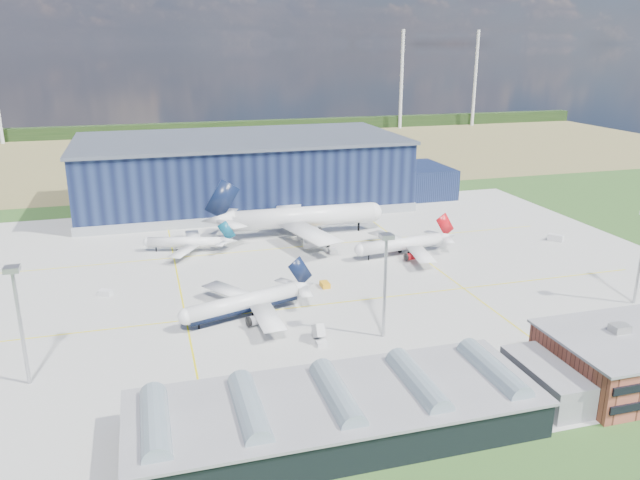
{
  "coord_description": "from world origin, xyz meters",
  "views": [
    {
      "loc": [
        -36.65,
        -142.71,
        59.91
      ],
      "look_at": [
        8.26,
        12.93,
        8.88
      ],
      "focal_mm": 35.0,
      "sensor_mm": 36.0,
      "label": 1
    }
  ],
  "objects_px": {
    "light_mast_center": "(385,269)",
    "car_b": "(303,392)",
    "light_mast_west": "(18,307)",
    "airliner_red": "(401,238)",
    "airstair": "(318,334)",
    "gse_tug_a": "(325,285)",
    "airliner_regional": "(185,237)",
    "gse_van_c": "(581,338)",
    "gse_cart_a": "(332,251)",
    "gse_van_a": "(332,378)",
    "airliner_navy": "(243,294)",
    "airliner_widebody": "(304,206)",
    "gse_cart_b": "(105,293)",
    "hangar": "(248,174)",
    "gse_van_b": "(556,238)",
    "gse_tug_c": "(317,234)"
  },
  "relations": [
    {
      "from": "gse_tug_c",
      "to": "gse_cart_a",
      "type": "bearing_deg",
      "value": -94.41
    },
    {
      "from": "gse_cart_a",
      "to": "gse_cart_b",
      "type": "relative_size",
      "value": 0.98
    },
    {
      "from": "airliner_navy",
      "to": "airliner_red",
      "type": "xyz_separation_m",
      "value": [
        51.94,
        30.43,
        -0.15
      ]
    },
    {
      "from": "airliner_widebody",
      "to": "airstair",
      "type": "bearing_deg",
      "value": -101.06
    },
    {
      "from": "light_mast_west",
      "to": "airliner_regional",
      "type": "height_order",
      "value": "light_mast_west"
    },
    {
      "from": "light_mast_center",
      "to": "car_b",
      "type": "height_order",
      "value": "light_mast_center"
    },
    {
      "from": "gse_van_a",
      "to": "light_mast_west",
      "type": "bearing_deg",
      "value": 79.98
    },
    {
      "from": "gse_cart_a",
      "to": "airstair",
      "type": "xyz_separation_m",
      "value": [
        -19.89,
        -54.24,
        0.72
      ]
    },
    {
      "from": "airliner_navy",
      "to": "hangar",
      "type": "bearing_deg",
      "value": -118.48
    },
    {
      "from": "airstair",
      "to": "car_b",
      "type": "distance_m",
      "value": 21.84
    },
    {
      "from": "gse_cart_b",
      "to": "gse_van_c",
      "type": "xyz_separation_m",
      "value": [
        96.58,
        -55.18,
        0.49
      ]
    },
    {
      "from": "airliner_regional",
      "to": "airliner_navy",
      "type": "bearing_deg",
      "value": 115.48
    },
    {
      "from": "gse_tug_c",
      "to": "gse_van_c",
      "type": "height_order",
      "value": "gse_van_c"
    },
    {
      "from": "airliner_red",
      "to": "gse_van_c",
      "type": "height_order",
      "value": "airliner_red"
    },
    {
      "from": "gse_van_b",
      "to": "gse_tug_c",
      "type": "relative_size",
      "value": 1.35
    },
    {
      "from": "airliner_regional",
      "to": "gse_van_c",
      "type": "relative_size",
      "value": 5.74
    },
    {
      "from": "airliner_navy",
      "to": "gse_van_c",
      "type": "distance_m",
      "value": 73.41
    },
    {
      "from": "airliner_red",
      "to": "gse_van_a",
      "type": "distance_m",
      "value": 76.54
    },
    {
      "from": "airliner_widebody",
      "to": "gse_cart_b",
      "type": "distance_m",
      "value": 71.05
    },
    {
      "from": "light_mast_center",
      "to": "gse_van_b",
      "type": "relative_size",
      "value": 4.91
    },
    {
      "from": "airliner_regional",
      "to": "car_b",
      "type": "height_order",
      "value": "airliner_regional"
    },
    {
      "from": "gse_tug_a",
      "to": "gse_van_a",
      "type": "height_order",
      "value": "gse_van_a"
    },
    {
      "from": "gse_van_b",
      "to": "car_b",
      "type": "bearing_deg",
      "value": 173.29
    },
    {
      "from": "gse_van_c",
      "to": "airstair",
      "type": "xyz_separation_m",
      "value": [
        -52.36,
        16.64,
        0.22
      ]
    },
    {
      "from": "airliner_navy",
      "to": "airliner_regional",
      "type": "bearing_deg",
      "value": -98.13
    },
    {
      "from": "airliner_red",
      "to": "gse_van_a",
      "type": "relative_size",
      "value": 5.8
    },
    {
      "from": "airliner_regional",
      "to": "gse_tug_c",
      "type": "height_order",
      "value": "airliner_regional"
    },
    {
      "from": "light_mast_west",
      "to": "airliner_red",
      "type": "distance_m",
      "value": 106.89
    },
    {
      "from": "gse_tug_a",
      "to": "airliner_widebody",
      "type": "bearing_deg",
      "value": 80.52
    },
    {
      "from": "gse_van_c",
      "to": "car_b",
      "type": "xyz_separation_m",
      "value": [
        -61.0,
        -3.4,
        -0.53
      ]
    },
    {
      "from": "airliner_red",
      "to": "airstair",
      "type": "bearing_deg",
      "value": 42.95
    },
    {
      "from": "car_b",
      "to": "airliner_widebody",
      "type": "bearing_deg",
      "value": -2.51
    },
    {
      "from": "gse_cart_b",
      "to": "gse_van_b",
      "type": "bearing_deg",
      "value": -57.14
    },
    {
      "from": "light_mast_center",
      "to": "gse_tug_c",
      "type": "bearing_deg",
      "value": 85.29
    },
    {
      "from": "gse_cart_a",
      "to": "gse_van_c",
      "type": "height_order",
      "value": "gse_van_c"
    },
    {
      "from": "gse_van_a",
      "to": "car_b",
      "type": "bearing_deg",
      "value": 115.79
    },
    {
      "from": "light_mast_west",
      "to": "airliner_navy",
      "type": "height_order",
      "value": "light_mast_west"
    },
    {
      "from": "airliner_widebody",
      "to": "airliner_regional",
      "type": "relative_size",
      "value": 2.09
    },
    {
      "from": "airliner_red",
      "to": "gse_van_c",
      "type": "relative_size",
      "value": 6.87
    },
    {
      "from": "airliner_navy",
      "to": "airstair",
      "type": "distance_m",
      "value": 21.19
    },
    {
      "from": "car_b",
      "to": "airliner_regional",
      "type": "bearing_deg",
      "value": 21.13
    },
    {
      "from": "airliner_regional",
      "to": "gse_van_c",
      "type": "xyz_separation_m",
      "value": [
        74.57,
        -84.6,
        -3.47
      ]
    },
    {
      "from": "gse_van_a",
      "to": "airliner_red",
      "type": "bearing_deg",
      "value": -26.17
    },
    {
      "from": "light_mast_center",
      "to": "gse_van_b",
      "type": "xyz_separation_m",
      "value": [
        77.79,
        48.15,
        -14.36
      ]
    },
    {
      "from": "airstair",
      "to": "airliner_widebody",
      "type": "bearing_deg",
      "value": 77.29
    },
    {
      "from": "light_mast_west",
      "to": "light_mast_center",
      "type": "bearing_deg",
      "value": 0.0
    },
    {
      "from": "light_mast_center",
      "to": "gse_cart_a",
      "type": "distance_m",
      "value": 58.48
    },
    {
      "from": "light_mast_center",
      "to": "gse_tug_a",
      "type": "height_order",
      "value": "light_mast_center"
    },
    {
      "from": "airliner_red",
      "to": "gse_cart_a",
      "type": "relative_size",
      "value": 10.63
    },
    {
      "from": "light_mast_west",
      "to": "airliner_red",
      "type": "height_order",
      "value": "light_mast_west"
    }
  ]
}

